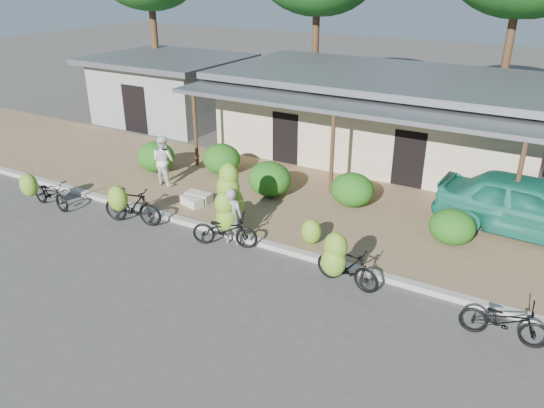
{
  "coord_description": "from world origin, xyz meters",
  "views": [
    {
      "loc": [
        6.58,
        -9.08,
        7.08
      ],
      "look_at": [
        -0.04,
        2.27,
        1.2
      ],
      "focal_mm": 35.0,
      "sensor_mm": 36.0,
      "label": 1
    }
  ],
  "objects_px": {
    "vendor": "(232,216)",
    "teal_van": "(528,206)",
    "sack_near": "(199,197)",
    "bike_center": "(227,213)",
    "bike_far_left": "(47,192)",
    "sack_far": "(192,201)",
    "bike_left": "(130,205)",
    "bike_right": "(343,263)",
    "bike_far_right": "(504,321)",
    "bystander": "(163,160)"
  },
  "relations": [
    {
      "from": "vendor",
      "to": "teal_van",
      "type": "distance_m",
      "value": 8.3
    },
    {
      "from": "sack_near",
      "to": "bike_center",
      "type": "bearing_deg",
      "value": -35.44
    },
    {
      "from": "bike_far_left",
      "to": "sack_near",
      "type": "distance_m",
      "value": 4.78
    },
    {
      "from": "bike_center",
      "to": "teal_van",
      "type": "relative_size",
      "value": 0.45
    },
    {
      "from": "sack_far",
      "to": "bike_left",
      "type": "bearing_deg",
      "value": -114.54
    },
    {
      "from": "bike_right",
      "to": "teal_van",
      "type": "relative_size",
      "value": 0.35
    },
    {
      "from": "sack_near",
      "to": "vendor",
      "type": "bearing_deg",
      "value": -33.95
    },
    {
      "from": "bike_left",
      "to": "sack_far",
      "type": "xyz_separation_m",
      "value": [
        0.84,
        1.84,
        -0.4
      ]
    },
    {
      "from": "bike_left",
      "to": "bike_far_left",
      "type": "bearing_deg",
      "value": 86.41
    },
    {
      "from": "bike_far_right",
      "to": "teal_van",
      "type": "relative_size",
      "value": 0.36
    },
    {
      "from": "bike_center",
      "to": "sack_far",
      "type": "relative_size",
      "value": 2.98
    },
    {
      "from": "bike_center",
      "to": "bike_right",
      "type": "distance_m",
      "value": 3.81
    },
    {
      "from": "bike_left",
      "to": "sack_near",
      "type": "relative_size",
      "value": 2.32
    },
    {
      "from": "bike_right",
      "to": "bike_far_right",
      "type": "distance_m",
      "value": 3.63
    },
    {
      "from": "bike_center",
      "to": "sack_near",
      "type": "bearing_deg",
      "value": 35.77
    },
    {
      "from": "sack_near",
      "to": "sack_far",
      "type": "bearing_deg",
      "value": -90.4
    },
    {
      "from": "bike_left",
      "to": "bike_far_right",
      "type": "height_order",
      "value": "bike_left"
    },
    {
      "from": "bike_far_left",
      "to": "bike_right",
      "type": "height_order",
      "value": "bike_right"
    },
    {
      "from": "sack_far",
      "to": "vendor",
      "type": "height_order",
      "value": "vendor"
    },
    {
      "from": "vendor",
      "to": "bystander",
      "type": "height_order",
      "value": "bystander"
    },
    {
      "from": "bike_center",
      "to": "bike_far_right",
      "type": "bearing_deg",
      "value": -114.34
    },
    {
      "from": "bike_right",
      "to": "bystander",
      "type": "distance_m",
      "value": 8.44
    },
    {
      "from": "sack_near",
      "to": "sack_far",
      "type": "distance_m",
      "value": 0.36
    },
    {
      "from": "bystander",
      "to": "bike_far_right",
      "type": "bearing_deg",
      "value": 170.31
    },
    {
      "from": "bike_far_right",
      "to": "bystander",
      "type": "height_order",
      "value": "bystander"
    },
    {
      "from": "bike_far_left",
      "to": "bike_left",
      "type": "xyz_separation_m",
      "value": [
        3.13,
        0.46,
        0.1
      ]
    },
    {
      "from": "bike_center",
      "to": "bystander",
      "type": "xyz_separation_m",
      "value": [
        -4.19,
        2.22,
        0.12
      ]
    },
    {
      "from": "teal_van",
      "to": "bike_right",
      "type": "bearing_deg",
      "value": 149.64
    },
    {
      "from": "sack_far",
      "to": "teal_van",
      "type": "height_order",
      "value": "teal_van"
    },
    {
      "from": "bike_right",
      "to": "bike_far_right",
      "type": "height_order",
      "value": "bike_right"
    },
    {
      "from": "bike_far_right",
      "to": "sack_near",
      "type": "relative_size",
      "value": 2.12
    },
    {
      "from": "bike_left",
      "to": "bike_far_right",
      "type": "xyz_separation_m",
      "value": [
        10.46,
        -0.12,
        -0.2
      ]
    },
    {
      "from": "sack_near",
      "to": "bystander",
      "type": "height_order",
      "value": "bystander"
    },
    {
      "from": "bike_right",
      "to": "bike_far_right",
      "type": "bearing_deg",
      "value": -83.06
    },
    {
      "from": "bike_center",
      "to": "sack_far",
      "type": "bearing_deg",
      "value": 42.37
    },
    {
      "from": "sack_far",
      "to": "bike_far_right",
      "type": "bearing_deg",
      "value": -11.46
    },
    {
      "from": "vendor",
      "to": "bike_far_left",
      "type": "bearing_deg",
      "value": -4.73
    },
    {
      "from": "bike_far_left",
      "to": "sack_far",
      "type": "bearing_deg",
      "value": -54.21
    },
    {
      "from": "bike_far_left",
      "to": "sack_far",
      "type": "relative_size",
      "value": 2.44
    },
    {
      "from": "sack_near",
      "to": "bystander",
      "type": "xyz_separation_m",
      "value": [
        -1.95,
        0.63,
        0.72
      ]
    },
    {
      "from": "vendor",
      "to": "bystander",
      "type": "distance_m",
      "value": 4.94
    },
    {
      "from": "bike_far_left",
      "to": "bystander",
      "type": "bearing_deg",
      "value": -25.81
    },
    {
      "from": "bike_far_left",
      "to": "sack_far",
      "type": "height_order",
      "value": "bike_far_left"
    },
    {
      "from": "vendor",
      "to": "teal_van",
      "type": "height_order",
      "value": "teal_van"
    },
    {
      "from": "bike_far_right",
      "to": "bike_center",
      "type": "bearing_deg",
      "value": 79.89
    },
    {
      "from": "sack_far",
      "to": "teal_van",
      "type": "relative_size",
      "value": 0.15
    },
    {
      "from": "bystander",
      "to": "teal_van",
      "type": "bearing_deg",
      "value": -164.31
    },
    {
      "from": "bike_right",
      "to": "vendor",
      "type": "xyz_separation_m",
      "value": [
        -3.56,
        0.58,
        0.12
      ]
    },
    {
      "from": "bike_center",
      "to": "bystander",
      "type": "relative_size",
      "value": 1.28
    },
    {
      "from": "bike_far_right",
      "to": "sack_far",
      "type": "bearing_deg",
      "value": 73.97
    }
  ]
}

